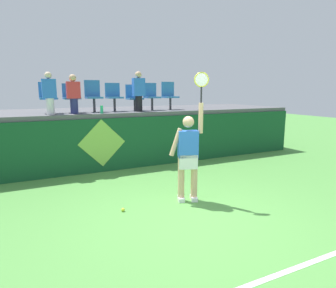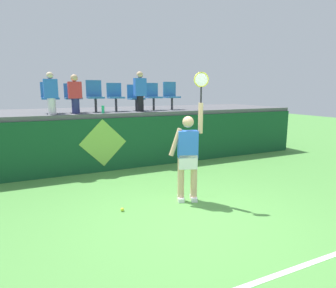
{
  "view_description": "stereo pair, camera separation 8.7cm",
  "coord_description": "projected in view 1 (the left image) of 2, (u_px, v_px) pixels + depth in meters",
  "views": [
    {
      "loc": [
        -2.46,
        -4.04,
        2.17
      ],
      "look_at": [
        0.18,
        1.3,
        1.08
      ],
      "focal_mm": 31.33,
      "sensor_mm": 36.0,
      "label": 1
    },
    {
      "loc": [
        -2.38,
        -4.07,
        2.17
      ],
      "look_at": [
        0.18,
        1.3,
        1.08
      ],
      "focal_mm": 31.33,
      "sensor_mm": 36.0,
      "label": 2
    }
  ],
  "objects": [
    {
      "name": "ground_plane",
      "position": [
        192.0,
        219.0,
        5.02
      ],
      "size": [
        40.0,
        40.0,
        0.0
      ],
      "primitive_type": "plane",
      "color": "#519342"
    },
    {
      "name": "court_back_wall",
      "position": [
        124.0,
        143.0,
        8.17
      ],
      "size": [
        12.22,
        0.2,
        1.44
      ],
      "primitive_type": "cube",
      "color": "#144C28",
      "rests_on": "ground_plane"
    },
    {
      "name": "spectator_platform",
      "position": [
        108.0,
        112.0,
        9.38
      ],
      "size": [
        12.22,
        3.18,
        0.12
      ],
      "primitive_type": "cube",
      "color": "#56565B",
      "rests_on": "court_back_wall"
    },
    {
      "name": "court_baseline_stripe",
      "position": [
        270.0,
        278.0,
        3.45
      ],
      "size": [
        11.0,
        0.08,
        0.01
      ],
      "primitive_type": "cube",
      "color": "white",
      "rests_on": "ground_plane"
    },
    {
      "name": "tennis_player",
      "position": [
        188.0,
        154.0,
        5.7
      ],
      "size": [
        0.72,
        0.38,
        2.51
      ],
      "color": "white",
      "rests_on": "ground_plane"
    },
    {
      "name": "tennis_ball",
      "position": [
        123.0,
        210.0,
        5.33
      ],
      "size": [
        0.07,
        0.07,
        0.07
      ],
      "primitive_type": "sphere",
      "color": "#D1E533",
      "rests_on": "ground_plane"
    },
    {
      "name": "water_bottle",
      "position": [
        102.0,
        110.0,
        7.86
      ],
      "size": [
        0.08,
        0.08,
        0.21
      ],
      "primitive_type": "cylinder",
      "color": "#26B272",
      "rests_on": "spectator_platform"
    },
    {
      "name": "stadium_chair_0",
      "position": [
        48.0,
        96.0,
        7.83
      ],
      "size": [
        0.44,
        0.42,
        0.83
      ],
      "color": "#38383D",
      "rests_on": "spectator_platform"
    },
    {
      "name": "stadium_chair_1",
      "position": [
        71.0,
        96.0,
        8.09
      ],
      "size": [
        0.44,
        0.42,
        0.8
      ],
      "color": "#38383D",
      "rests_on": "spectator_platform"
    },
    {
      "name": "stadium_chair_2",
      "position": [
        93.0,
        94.0,
        8.36
      ],
      "size": [
        0.44,
        0.42,
        0.9
      ],
      "color": "#38383D",
      "rests_on": "spectator_platform"
    },
    {
      "name": "stadium_chair_3",
      "position": [
        114.0,
        95.0,
        8.61
      ],
      "size": [
        0.44,
        0.42,
        0.83
      ],
      "color": "#38383D",
      "rests_on": "spectator_platform"
    },
    {
      "name": "stadium_chair_4",
      "position": [
        134.0,
        96.0,
        8.89
      ],
      "size": [
        0.44,
        0.42,
        0.79
      ],
      "color": "#38383D",
      "rests_on": "spectator_platform"
    },
    {
      "name": "stadium_chair_5",
      "position": [
        151.0,
        95.0,
        9.14
      ],
      "size": [
        0.44,
        0.42,
        0.84
      ],
      "color": "#38383D",
      "rests_on": "spectator_platform"
    },
    {
      "name": "stadium_chair_6",
      "position": [
        169.0,
        94.0,
        9.42
      ],
      "size": [
        0.44,
        0.42,
        0.88
      ],
      "color": "#38383D",
      "rests_on": "spectator_platform"
    },
    {
      "name": "spectator_0",
      "position": [
        139.0,
        91.0,
        8.49
      ],
      "size": [
        0.34,
        0.2,
        1.15
      ],
      "color": "black",
      "rests_on": "spectator_platform"
    },
    {
      "name": "spectator_1",
      "position": [
        74.0,
        93.0,
        7.72
      ],
      "size": [
        0.34,
        0.2,
        1.03
      ],
      "color": "navy",
      "rests_on": "spectator_platform"
    },
    {
      "name": "spectator_2",
      "position": [
        49.0,
        93.0,
        7.42
      ],
      "size": [
        0.34,
        0.2,
        1.07
      ],
      "color": "white",
      "rests_on": "spectator_platform"
    },
    {
      "name": "wall_signage_mount",
      "position": [
        103.0,
        172.0,
        7.93
      ],
      "size": [
        1.27,
        0.01,
        1.43
      ],
      "color": "#144C28",
      "rests_on": "ground_plane"
    }
  ]
}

